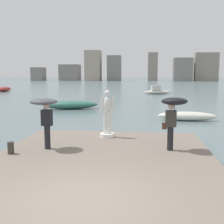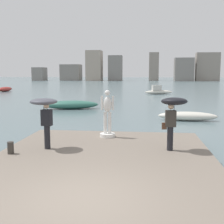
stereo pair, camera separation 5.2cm
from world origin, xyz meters
The scene contains 11 objects.
ground_plane centered at (0.00, 40.00, 0.00)m, with size 400.00×400.00×0.00m, color slate.
pier centered at (0.00, 2.31, 0.20)m, with size 7.58×10.61×0.40m, color slate.
statue_white_figure centered at (-0.22, 6.35, 1.25)m, with size 0.67×0.67×2.09m.
onlooker_left centered at (-2.30, 4.12, 1.91)m, with size 1.11×1.11×1.90m.
onlooker_right centered at (2.42, 4.39, 1.94)m, with size 1.00×1.02×1.99m.
mooring_bollard centered at (-3.28, 3.27, 0.61)m, with size 0.22×0.22×0.43m, color #38332D.
boat_mid centered at (-5.22, 19.39, 0.38)m, with size 5.16×2.61×0.76m.
boat_far centered at (4.36, 13.82, 0.31)m, with size 4.01×1.19×0.62m.
boat_leftward centered at (3.57, 39.27, 0.48)m, with size 4.53×2.30×1.41m.
boat_rightward centered at (-23.30, 43.19, 0.41)m, with size 1.55×4.27×0.81m.
distant_skyline centered at (-2.55, 121.34, 5.10)m, with size 91.69×12.89×12.96m.
Camera 1 is at (1.31, -6.22, 3.21)m, focal length 46.49 mm.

